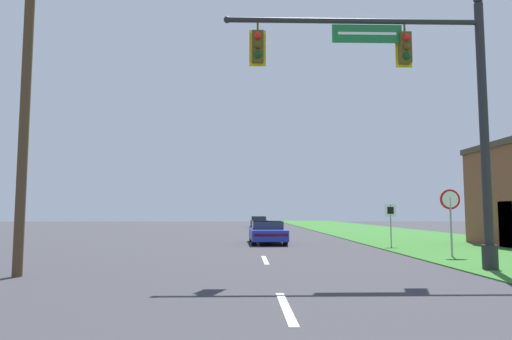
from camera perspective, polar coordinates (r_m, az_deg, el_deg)
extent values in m
cube|color=#2D6626|center=(34.18, 17.88, -7.82)|extent=(10.00, 110.00, 0.04)
cube|color=silver|center=(8.44, 3.73, -16.78)|extent=(0.16, 2.80, 0.01)
cube|color=silver|center=(16.34, 1.14, -11.19)|extent=(0.16, 2.80, 0.01)
cube|color=silver|center=(24.31, 0.26, -9.24)|extent=(0.16, 2.80, 0.01)
cube|color=silver|center=(32.29, -0.17, -8.26)|extent=(0.16, 2.80, 0.01)
cube|color=silver|center=(40.28, -0.44, -7.67)|extent=(0.16, 2.80, 0.01)
cube|color=black|center=(24.47, 28.84, -6.01)|extent=(0.10, 1.20, 2.20)
cylinder|color=#232326|center=(15.07, 27.21, -9.65)|extent=(0.44, 0.44, 0.70)
cylinder|color=#232326|center=(15.20, 26.63, 4.18)|extent=(0.26, 0.26, 8.00)
cylinder|color=#232326|center=(14.78, 12.15, 17.74)|extent=(7.67, 0.16, 0.16)
sphere|color=#232326|center=(14.41, -3.64, 18.24)|extent=(0.21, 0.21, 0.21)
cube|color=#196B33|center=(14.72, 13.69, 16.21)|extent=(2.11, 0.06, 0.55)
cube|color=white|center=(14.69, 13.73, 16.25)|extent=(1.77, 0.01, 0.08)
cylinder|color=#4C4214|center=(14.34, 0.21, 17.60)|extent=(0.06, 0.06, 0.35)
cube|color=yellow|center=(14.23, 0.20, 14.97)|extent=(0.50, 0.03, 1.11)
cube|color=#4C4214|center=(14.10, 0.22, 15.16)|extent=(0.34, 0.24, 0.95)
sphere|color=red|center=(14.07, 0.23, 16.45)|extent=(0.22, 0.22, 0.22)
sphere|color=#51380F|center=(13.97, 0.23, 15.36)|extent=(0.22, 0.22, 0.22)
sphere|color=#0F3D19|center=(13.87, 0.23, 14.26)|extent=(0.22, 0.22, 0.22)
cylinder|color=#4C4214|center=(15.13, 18.06, 16.61)|extent=(0.06, 0.06, 0.35)
cube|color=yellow|center=(15.02, 17.96, 14.12)|extent=(0.50, 0.03, 1.11)
cube|color=#4C4214|center=(14.90, 18.14, 14.29)|extent=(0.34, 0.24, 0.95)
sphere|color=red|center=(14.88, 18.29, 15.49)|extent=(0.22, 0.22, 0.22)
sphere|color=#51380F|center=(14.78, 18.32, 14.46)|extent=(0.22, 0.22, 0.22)
sphere|color=#0F3D19|center=(14.69, 18.36, 13.41)|extent=(0.22, 0.22, 0.22)
cylinder|color=black|center=(26.58, 2.89, -8.22)|extent=(0.22, 0.64, 0.64)
cylinder|color=black|center=(26.47, -0.59, -8.24)|extent=(0.22, 0.64, 0.64)
cylinder|color=black|center=(23.34, 3.70, -8.63)|extent=(0.22, 0.64, 0.64)
cylinder|color=black|center=(23.21, -0.27, -8.66)|extent=(0.22, 0.64, 0.64)
cube|color=#1E2D9E|center=(24.88, 1.42, -8.01)|extent=(1.93, 4.70, 0.55)
cube|color=#283342|center=(24.97, 1.39, -6.89)|extent=(1.65, 1.99, 0.42)
cube|color=#1E2D9E|center=(24.97, 1.39, -6.48)|extent=(1.61, 1.95, 0.06)
cube|color=#B71414|center=(22.58, 1.85, -8.14)|extent=(1.68, 0.10, 0.14)
cylinder|color=black|center=(53.12, 1.16, -6.75)|extent=(0.22, 0.64, 0.64)
cylinder|color=black|center=(53.07, -0.58, -6.75)|extent=(0.22, 0.64, 0.64)
cylinder|color=black|center=(49.99, 1.32, -6.84)|extent=(0.22, 0.64, 0.64)
cylinder|color=black|center=(49.93, -0.52, -6.84)|extent=(0.22, 0.64, 0.64)
cube|color=black|center=(51.52, 0.34, -6.59)|extent=(1.82, 4.54, 0.55)
cube|color=#283342|center=(51.62, 0.34, -6.05)|extent=(1.60, 1.91, 0.42)
cube|color=black|center=(51.62, 0.34, -5.85)|extent=(1.57, 1.87, 0.06)
cube|color=#B71414|center=(49.28, 0.43, -6.58)|extent=(1.67, 0.06, 0.14)
cylinder|color=gray|center=(18.66, 23.20, -6.54)|extent=(0.07, 0.07, 2.20)
cylinder|color=red|center=(18.66, 23.08, -3.40)|extent=(0.76, 0.04, 0.76)
cylinder|color=white|center=(18.64, 23.12, -3.40)|extent=(0.61, 0.01, 0.61)
cylinder|color=gray|center=(23.06, 16.50, -6.67)|extent=(0.06, 0.06, 2.00)
cube|color=white|center=(23.05, 16.45, -4.86)|extent=(0.55, 0.04, 0.60)
cube|color=black|center=(23.03, 16.47, -4.86)|extent=(0.31, 0.01, 0.34)
cylinder|color=#4C3823|center=(13.93, -26.95, 6.21)|extent=(0.26, 0.26, 8.65)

